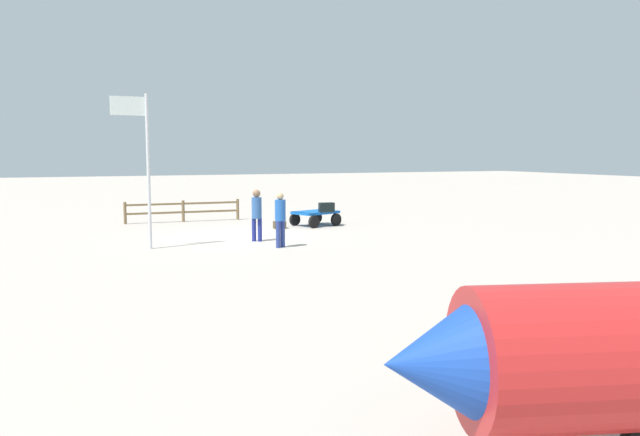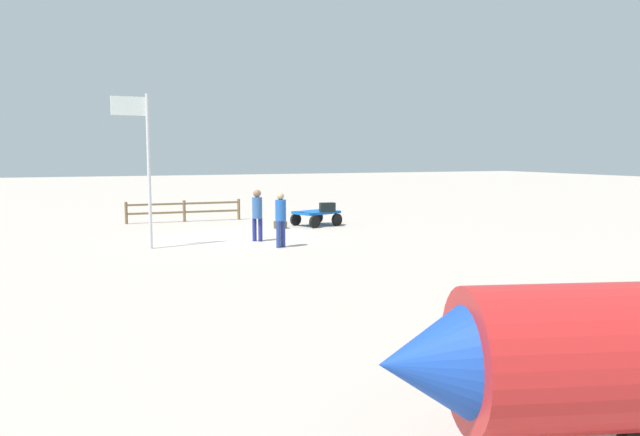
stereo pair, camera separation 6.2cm
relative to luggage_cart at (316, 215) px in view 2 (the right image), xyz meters
The scene contains 8 objects.
ground_plane 4.10m from the luggage_cart, 28.85° to the left, with size 120.00×120.00×0.00m, color #B0A498.
luggage_cart is the anchor object (origin of this frame).
suitcase_grey 0.67m from the luggage_cart, 120.02° to the left, with size 0.62×0.35×0.37m.
suitcase_olive 1.67m from the luggage_cart, 11.53° to the left, with size 0.47×0.37×0.28m.
worker_lead 5.81m from the luggage_cart, 57.30° to the left, with size 0.44×0.44×1.69m.
worker_trailing 4.78m from the luggage_cart, 44.15° to the left, with size 0.45×0.45×1.71m.
flagpole 8.22m from the luggage_cart, 27.24° to the left, with size 1.09×0.13×4.65m.
wooden_fence 5.75m from the luggage_cart, 36.60° to the right, with size 4.81×0.24×0.91m.
Camera 2 is at (5.55, 20.69, 2.90)m, focal length 34.55 mm.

